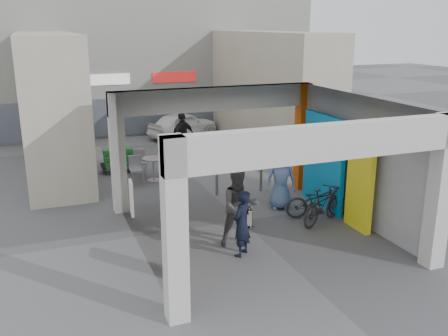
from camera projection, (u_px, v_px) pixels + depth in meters
name	position (u px, v px, depth m)	size (l,w,h in m)	color
ground	(241.00, 221.00, 13.95)	(90.00, 90.00, 0.00)	#56565B
arcade_canopy	(274.00, 146.00, 12.76)	(6.40, 6.45, 6.40)	#B6B6B1
far_building	(135.00, 51.00, 25.37)	(18.00, 4.08, 8.00)	white
plaza_bldg_left	(51.00, 103.00, 18.41)	(2.00, 9.00, 5.00)	#B2A594
plaza_bldg_right	(270.00, 91.00, 21.53)	(2.00, 9.00, 5.00)	#B2A594
bollard_left	(167.00, 188.00, 15.35)	(0.09, 0.09, 0.88)	gray
bollard_center	(217.00, 182.00, 15.96)	(0.09, 0.09, 0.86)	gray
bollard_right	(261.00, 178.00, 16.38)	(0.09, 0.09, 0.86)	gray
advert_board_near	(165.00, 252.00, 10.91)	(0.21, 0.55, 1.00)	white
advert_board_far	(132.00, 198.00, 14.29)	(0.15, 0.56, 1.00)	white
cafe_set	(148.00, 169.00, 17.70)	(1.62, 1.31, 0.98)	#97989C
produce_stand	(119.00, 163.00, 18.50)	(1.27, 0.69, 0.84)	black
crate_stack	(173.00, 148.00, 20.95)	(0.47, 0.37, 0.56)	#175222
border_collie	(247.00, 218.00, 13.47)	(0.23, 0.46, 0.63)	black
man_with_dog	(242.00, 223.00, 11.68)	(0.59, 0.39, 1.61)	black
man_back_turned	(239.00, 207.00, 12.24)	(0.95, 0.74, 1.96)	#414143
man_elderly	(281.00, 180.00, 14.68)	(0.87, 0.57, 1.79)	#5571A6
man_crates	(183.00, 136.00, 20.08)	(1.12, 0.47, 1.91)	black
bicycle_front	(318.00, 201.00, 14.09)	(0.64, 1.84, 0.97)	black
bicycle_rear	(323.00, 205.00, 13.64)	(0.49, 1.75, 1.05)	black
white_van	(183.00, 124.00, 24.16)	(1.44, 3.58, 1.22)	white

